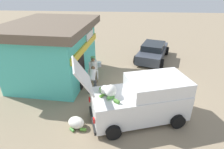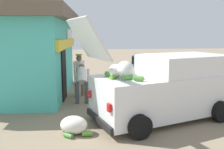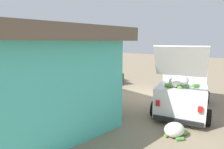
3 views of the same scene
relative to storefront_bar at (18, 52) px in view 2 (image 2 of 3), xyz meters
The scene contains 8 objects.
ground_plane 5.56m from the storefront_bar, 97.32° to the right, with size 60.00×60.00×0.00m, color gray.
storefront_bar is the anchor object (origin of this frame).
delivery_van 6.18m from the storefront_bar, 124.31° to the right, with size 3.09×4.90×2.87m.
parked_sedan 7.41m from the storefront_bar, 60.47° to the right, with size 4.52×3.04×1.27m.
vendor_standing 2.68m from the storefront_bar, 104.43° to the right, with size 0.48×0.48×1.70m.
customer_bending 3.14m from the storefront_bar, 120.70° to the right, with size 0.69×0.57×1.39m.
unloaded_banana_pile 5.17m from the storefront_bar, 151.23° to the right, with size 0.74×0.87×0.45m.
paint_bucket 3.42m from the storefront_bar, 53.05° to the right, with size 0.34×0.34×0.35m, color silver.
Camera 2 is at (-9.35, 2.59, 2.48)m, focal length 37.78 mm.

